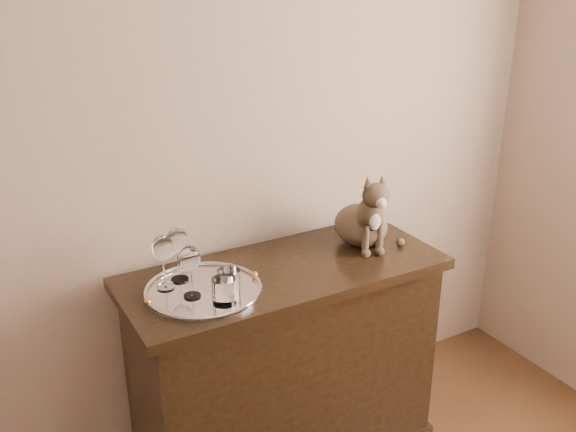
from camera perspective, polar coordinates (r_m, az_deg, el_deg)
name	(u,v)px	position (r m, az deg, el deg)	size (l,w,h in m)	color
wall_back	(82,138)	(2.26, -17.85, 6.65)	(4.00, 0.10, 2.70)	#C2A692
sideboard	(285,365)	(2.58, -0.30, -13.14)	(1.20, 0.50, 0.85)	black
tray	(204,291)	(2.21, -7.51, -6.66)	(0.40, 0.40, 0.01)	silver
wine_glass_a	(164,262)	(2.20, -10.98, -4.03)	(0.07, 0.07, 0.20)	white
wine_glass_b	(178,254)	(2.25, -9.75, -3.38)	(0.08, 0.08, 0.20)	silver
wine_glass_d	(191,271)	(2.14, -8.64, -4.90)	(0.07, 0.07, 0.19)	white
tumbler_a	(229,282)	(2.16, -5.27, -5.88)	(0.08, 0.08, 0.09)	white
tumbler_b	(224,291)	(2.11, -5.72, -6.65)	(0.08, 0.08, 0.09)	silver
cat	(362,206)	(2.51, 6.57, 0.85)	(0.31, 0.29, 0.31)	#48362B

